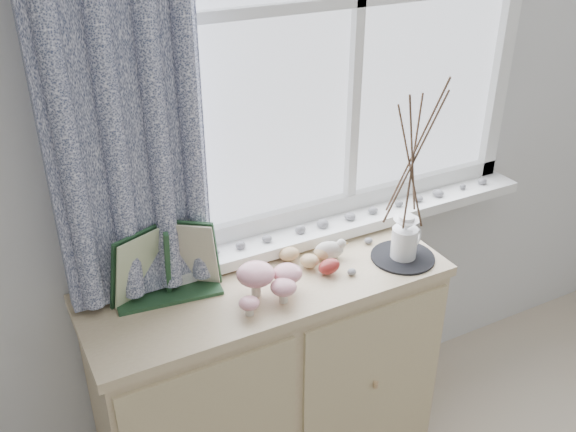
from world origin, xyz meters
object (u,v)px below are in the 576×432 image
at_px(botanical_book, 169,266).
at_px(toadstool_cluster, 268,279).
at_px(sideboard, 270,380).
at_px(twig_pitcher, 413,155).

height_order(botanical_book, toadstool_cluster, botanical_book).
distance_m(sideboard, twig_pitcher, 0.94).
distance_m(botanical_book, toadstool_cluster, 0.30).
distance_m(toadstool_cluster, twig_pitcher, 0.60).
distance_m(sideboard, botanical_book, 0.64).
distance_m(sideboard, toadstool_cluster, 0.50).
xyz_separation_m(sideboard, twig_pitcher, (0.47, -0.09, 0.81)).
bearing_deg(sideboard, botanical_book, 173.12).
relative_size(toadstool_cluster, twig_pitcher, 0.36).
height_order(sideboard, twig_pitcher, twig_pitcher).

